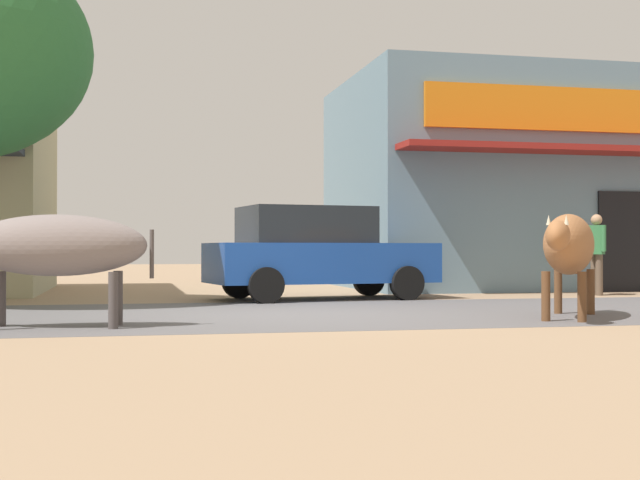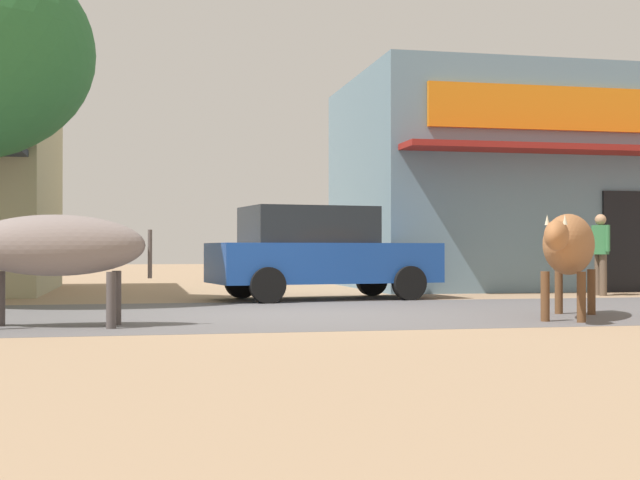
# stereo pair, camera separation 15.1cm
# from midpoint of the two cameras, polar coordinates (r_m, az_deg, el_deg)

# --- Properties ---
(ground) EXTENTS (80.00, 80.00, 0.00)m
(ground) POSITION_cam_midpoint_polar(r_m,az_deg,el_deg) (12.24, -1.98, -4.78)
(ground) COLOR #997C5E
(asphalt_road) EXTENTS (72.00, 5.39, 0.00)m
(asphalt_road) POSITION_cam_midpoint_polar(r_m,az_deg,el_deg) (12.24, -1.98, -4.77)
(asphalt_road) COLOR #595758
(asphalt_road) RESTS_ON ground
(storefront_right_club) EXTENTS (7.43, 6.62, 4.84)m
(storefront_right_club) POSITION_cam_midpoint_polar(r_m,az_deg,el_deg) (21.38, 11.55, 3.53)
(storefront_right_club) COLOR slate
(storefront_right_club) RESTS_ON ground
(parked_hatchback_car) EXTENTS (4.17, 2.26, 1.64)m
(parked_hatchback_car) POSITION_cam_midpoint_polar(r_m,az_deg,el_deg) (15.66, -0.50, -0.79)
(parked_hatchback_car) COLOR #1A459C
(parked_hatchback_car) RESTS_ON ground
(cow_near_brown) EXTENTS (2.65, 0.90, 1.29)m
(cow_near_brown) POSITION_cam_midpoint_polar(r_m,az_deg,el_deg) (10.51, -17.43, -0.40)
(cow_near_brown) COLOR slate
(cow_near_brown) RESTS_ON ground
(cow_far_dark) EXTENTS (1.84, 2.43, 1.35)m
(cow_far_dark) POSITION_cam_midpoint_polar(r_m,az_deg,el_deg) (11.84, 15.44, -0.34)
(cow_far_dark) COLOR #9A6138
(cow_far_dark) RESTS_ON ground
(pedestrian_by_shop) EXTENTS (0.45, 0.61, 1.57)m
(pedestrian_by_shop) POSITION_cam_midpoint_polar(r_m,az_deg,el_deg) (17.81, 17.23, -0.50)
(pedestrian_by_shop) COLOR brown
(pedestrian_by_shop) RESTS_ON ground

